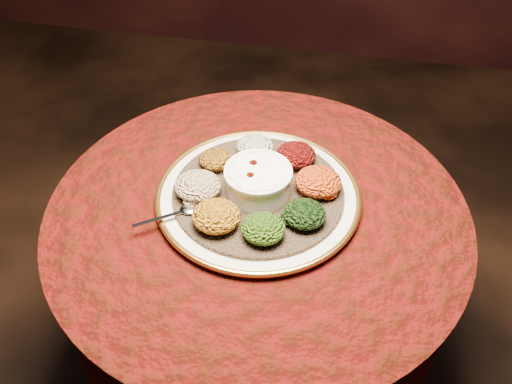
# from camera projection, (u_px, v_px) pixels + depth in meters

# --- Properties ---
(table) EXTENTS (0.96, 0.96, 0.73)m
(table) POSITION_uv_depth(u_px,v_px,m) (257.00, 261.00, 1.41)
(table) COLOR black
(table) RESTS_ON ground
(platter) EXTENTS (0.56, 0.56, 0.02)m
(platter) POSITION_uv_depth(u_px,v_px,m) (258.00, 196.00, 1.30)
(platter) COLOR white
(platter) RESTS_ON table
(injera) EXTENTS (0.42, 0.42, 0.01)m
(injera) POSITION_uv_depth(u_px,v_px,m) (258.00, 193.00, 1.29)
(injera) COLOR brown
(injera) RESTS_ON platter
(stew_bowl) EXTENTS (0.15, 0.15, 0.06)m
(stew_bowl) POSITION_uv_depth(u_px,v_px,m) (258.00, 179.00, 1.27)
(stew_bowl) COLOR white
(stew_bowl) RESTS_ON injera
(spoon) EXTENTS (0.13, 0.09, 0.01)m
(spoon) POSITION_uv_depth(u_px,v_px,m) (184.00, 211.00, 1.24)
(spoon) COLOR silver
(spoon) RESTS_ON injera
(portion_ayib) EXTENTS (0.09, 0.08, 0.04)m
(portion_ayib) POSITION_uv_depth(u_px,v_px,m) (255.00, 146.00, 1.37)
(portion_ayib) COLOR beige
(portion_ayib) RESTS_ON injera
(portion_kitfo) EXTENTS (0.10, 0.09, 0.05)m
(portion_kitfo) POSITION_uv_depth(u_px,v_px,m) (296.00, 155.00, 1.35)
(portion_kitfo) COLOR black
(portion_kitfo) RESTS_ON injera
(portion_tikil) EXTENTS (0.10, 0.10, 0.05)m
(portion_tikil) POSITION_uv_depth(u_px,v_px,m) (318.00, 182.00, 1.28)
(portion_tikil) COLOR #A3670D
(portion_tikil) RESTS_ON injera
(portion_gomen) EXTENTS (0.09, 0.09, 0.04)m
(portion_gomen) POSITION_uv_depth(u_px,v_px,m) (305.00, 214.00, 1.21)
(portion_gomen) COLOR black
(portion_gomen) RESTS_ON injera
(portion_mixveg) EXTENTS (0.09, 0.09, 0.05)m
(portion_mixveg) POSITION_uv_depth(u_px,v_px,m) (263.00, 228.00, 1.18)
(portion_mixveg) COLOR #A4320A
(portion_mixveg) RESTS_ON injera
(portion_kik) EXTENTS (0.10, 0.10, 0.05)m
(portion_kik) POSITION_uv_depth(u_px,v_px,m) (216.00, 216.00, 1.20)
(portion_kik) COLOR #AF720F
(portion_kik) RESTS_ON injera
(portion_timatim) EXTENTS (0.10, 0.10, 0.05)m
(portion_timatim) POSITION_uv_depth(u_px,v_px,m) (198.00, 186.00, 1.27)
(portion_timatim) COLOR maroon
(portion_timatim) RESTS_ON injera
(portion_shiro) EXTENTS (0.08, 0.08, 0.04)m
(portion_shiro) POSITION_uv_depth(u_px,v_px,m) (215.00, 159.00, 1.34)
(portion_shiro) COLOR #855410
(portion_shiro) RESTS_ON injera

